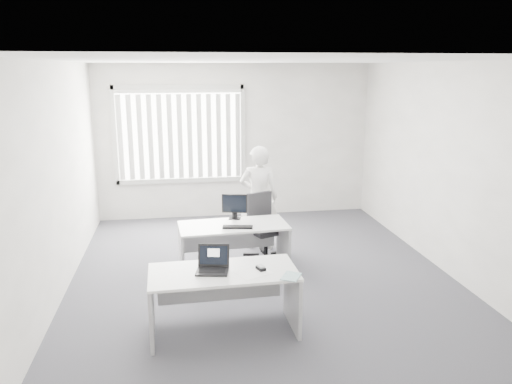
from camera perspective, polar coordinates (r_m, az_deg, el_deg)
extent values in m
plane|color=#4E4D54|center=(6.73, 0.77, -9.77)|extent=(6.00, 6.00, 0.00)
cube|color=white|center=(9.22, -2.40, 5.79)|extent=(5.00, 0.02, 2.80)
cube|color=white|center=(3.50, 9.37, -8.18)|extent=(5.00, 0.02, 2.80)
cube|color=white|center=(6.37, -21.93, 1.09)|extent=(0.02, 6.00, 2.80)
cube|color=white|center=(7.16, 20.97, 2.50)|extent=(0.02, 6.00, 2.80)
cube|color=white|center=(6.16, 0.86, 14.81)|extent=(5.00, 6.00, 0.02)
cube|color=#B6B6B1|center=(9.10, -8.69, 6.49)|extent=(2.32, 0.06, 1.76)
cube|color=silver|center=(5.19, -3.77, -9.14)|extent=(1.53, 0.75, 0.03)
cube|color=#A3A3A5|center=(5.31, -11.85, -12.97)|extent=(0.05, 0.65, 0.66)
cube|color=#A3A3A5|center=(5.45, 4.18, -11.91)|extent=(0.05, 0.65, 0.66)
cube|color=silver|center=(6.74, -2.61, -3.85)|extent=(1.49, 0.77, 0.03)
cube|color=#A3A3A5|center=(6.77, -8.52, -6.88)|extent=(0.08, 0.63, 0.63)
cube|color=#A3A3A5|center=(7.00, 3.16, -6.04)|extent=(0.08, 0.63, 0.63)
cylinder|color=black|center=(7.40, 1.12, -7.22)|extent=(0.70, 0.70, 0.07)
cylinder|color=black|center=(7.34, 1.12, -5.98)|extent=(0.06, 0.06, 0.41)
cube|color=black|center=(7.27, 1.13, -4.45)|extent=(0.54, 0.54, 0.06)
cube|color=black|center=(7.34, 0.37, -1.92)|extent=(0.39, 0.19, 0.49)
imported|color=silver|center=(7.57, 0.34, -0.65)|extent=(0.65, 0.49, 1.60)
cube|color=white|center=(5.13, -0.26, -9.20)|extent=(0.40, 0.35, 0.00)
cube|color=white|center=(5.04, 4.03, -9.61)|extent=(0.25, 0.28, 0.01)
cube|color=black|center=(6.60, -2.11, -4.02)|extent=(0.41, 0.20, 0.02)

